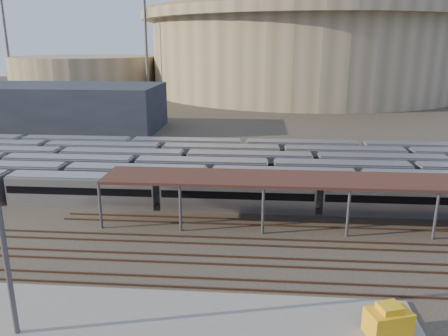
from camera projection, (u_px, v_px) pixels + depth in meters
The scene contains 12 objects.
ground at pixel (173, 236), 44.83m from camera, with size 420.00×420.00×0.00m, color #383026.
apron at pixel (63, 322), 30.82m from camera, with size 50.00×9.00×0.20m, color gray.
subway_trains at pixel (184, 169), 62.21m from camera, with size 126.69×23.90×3.60m.
inspection_shed at pixel (387, 183), 45.59m from camera, with size 60.30×6.00×5.30m.
empty_tracks at pixel (163, 258), 40.02m from camera, with size 170.00×9.62×0.18m.
stadium at pixel (302, 49), 172.46m from camera, with size 124.00×124.00×32.50m.
secondary_arena at pixel (86, 74), 172.02m from camera, with size 56.00×56.00×14.00m, color tan.
service_building at pixel (67, 107), 98.82m from camera, with size 42.00×20.00×10.00m, color #1E232D.
floodlight_0 at pixel (146, 38), 146.79m from camera, with size 4.00×1.00×38.40m.
floodlight_1 at pixel (6, 38), 160.59m from camera, with size 4.00×1.00×38.40m.
floodlight_3 at pixel (219, 39), 193.14m from camera, with size 4.00×1.00×38.40m.
yellow_equipment at pixel (388, 322), 29.18m from camera, with size 2.85×1.78×1.78m, color gold.
Camera 1 is at (8.49, -40.60, 19.10)m, focal length 35.00 mm.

